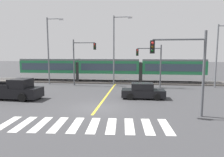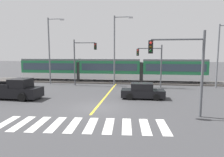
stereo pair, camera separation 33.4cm
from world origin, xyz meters
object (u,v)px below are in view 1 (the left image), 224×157
object	(u,v)px
street_lamp_east	(218,52)
street_lamp_west	(50,47)
light_rail_tram	(109,69)
sedan_crossing	(143,91)
traffic_light_far_left	(81,56)
pickup_truck	(15,90)
street_lamp_centre	(115,46)
traffic_light_near_right	(185,61)
traffic_light_far_right	(152,60)

from	to	relation	value
street_lamp_east	street_lamp_west	bearing A→B (deg)	179.46
light_rail_tram	sedan_crossing	size ratio (longest dim) A/B	6.60
sedan_crossing	street_lamp_east	size ratio (longest dim) A/B	0.53
light_rail_tram	traffic_light_far_left	distance (m)	5.32
pickup_truck	traffic_light_far_left	bearing A→B (deg)	66.43
pickup_truck	traffic_light_far_left	distance (m)	10.60
street_lamp_centre	street_lamp_east	xyz separation A→B (m)	(13.23, -0.25, -0.80)
sedan_crossing	traffic_light_near_right	distance (m)	6.76
light_rail_tram	traffic_light_far_left	bearing A→B (deg)	-135.57
traffic_light_near_right	street_lamp_east	xyz separation A→B (m)	(6.96, 12.91, 0.72)
sedan_crossing	street_lamp_centre	bearing A→B (deg)	114.75
traffic_light_far_right	street_lamp_west	xyz separation A→B (m)	(-14.32, 1.17, 1.72)
light_rail_tram	traffic_light_near_right	size ratio (longest dim) A/B	4.73
street_lamp_centre	street_lamp_west	bearing A→B (deg)	-179.82
pickup_truck	light_rail_tram	bearing A→B (deg)	59.28
traffic_light_far_right	street_lamp_centre	world-z (taller)	street_lamp_centre
sedan_crossing	traffic_light_near_right	bearing A→B (deg)	-63.48
street_lamp_east	pickup_truck	bearing A→B (deg)	-156.74
traffic_light_far_left	street_lamp_east	size ratio (longest dim) A/B	0.78
light_rail_tram	pickup_truck	world-z (taller)	light_rail_tram
traffic_light_far_right	street_lamp_west	size ratio (longest dim) A/B	0.58
pickup_truck	street_lamp_centre	size ratio (longest dim) A/B	0.58
pickup_truck	traffic_light_near_right	distance (m)	15.73
light_rail_tram	street_lamp_west	world-z (taller)	street_lamp_west
street_lamp_east	street_lamp_centre	bearing A→B (deg)	178.94
sedan_crossing	street_lamp_centre	xyz separation A→B (m)	(-3.60, 7.81, 4.68)
light_rail_tram	traffic_light_far_left	xyz separation A→B (m)	(-3.49, -3.43, 2.09)
light_rail_tram	street_lamp_west	size ratio (longest dim) A/B	2.97
pickup_truck	sedan_crossing	bearing A→B (deg)	8.72
traffic_light_near_right	traffic_light_far_right	size ratio (longest dim) A/B	1.07
light_rail_tram	street_lamp_centre	xyz separation A→B (m)	(1.26, -2.95, 3.33)
street_lamp_west	street_lamp_centre	distance (m)	9.46
traffic_light_near_right	pickup_truck	bearing A→B (deg)	167.09
sedan_crossing	street_lamp_centre	distance (m)	9.79
traffic_light_far_left	traffic_light_far_right	xyz separation A→B (m)	(9.61, -0.72, -0.51)
traffic_light_far_left	street_lamp_west	distance (m)	4.88
sedan_crossing	traffic_light_far_left	xyz separation A→B (m)	(-8.35, 7.34, 3.43)
pickup_truck	street_lamp_centre	bearing A→B (deg)	47.88
traffic_light_far_right	sedan_crossing	bearing A→B (deg)	-100.76
traffic_light_far_left	street_lamp_west	world-z (taller)	street_lamp_west
sedan_crossing	street_lamp_centre	world-z (taller)	street_lamp_centre
traffic_light_far_right	street_lamp_centre	bearing A→B (deg)	166.17
traffic_light_far_left	street_lamp_centre	bearing A→B (deg)	5.70
street_lamp_centre	street_lamp_east	size ratio (longest dim) A/B	1.17
traffic_light_far_right	street_lamp_centre	distance (m)	5.30
street_lamp_west	street_lamp_east	xyz separation A→B (m)	(22.69, -0.22, -0.77)
pickup_truck	street_lamp_east	world-z (taller)	street_lamp_east
traffic_light_near_right	light_rail_tram	bearing A→B (deg)	115.03
traffic_light_near_right	traffic_light_far_right	world-z (taller)	traffic_light_near_right
light_rail_tram	traffic_light_far_right	world-z (taller)	traffic_light_far_right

